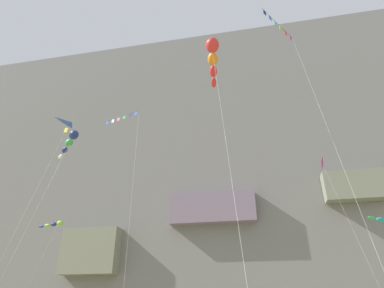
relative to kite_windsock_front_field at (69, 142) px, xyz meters
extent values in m
cube|color=slate|center=(8.45, 49.41, 16.87)|extent=(180.00, 23.91, 66.39)
cube|color=gray|center=(-15.59, 36.49, -3.93)|extent=(11.30, 4.20, 8.53)
cube|color=slate|center=(8.45, 37.04, 3.41)|extent=(16.47, 3.90, 5.90)
cube|color=gray|center=(34.53, 36.03, 6.00)|extent=(10.60, 2.61, 5.44)
ellipsoid|color=navy|center=(0.97, -0.97, 0.15)|extent=(1.49, 1.50, 0.92)
ellipsoid|color=green|center=(-0.09, 0.10, 0.01)|extent=(1.38, 1.38, 0.77)
ellipsoid|color=navy|center=(-1.14, 1.16, -0.14)|extent=(1.26, 1.27, 0.63)
ellipsoid|color=white|center=(-2.20, 2.23, -0.28)|extent=(1.15, 1.16, 0.48)
cylinder|color=silver|center=(-0.10, -2.73, -8.15)|extent=(1.51, 4.17, 16.11)
pyramid|color=blue|center=(-0.42, 0.42, 1.85)|extent=(1.53, 1.99, 0.28)
cube|color=yellow|center=(-0.99, 0.54, 1.69)|extent=(0.50, 0.16, 0.54)
cylinder|color=silver|center=(-2.12, -1.13, -7.26)|extent=(2.29, 3.37, 17.90)
ellipsoid|color=red|center=(14.33, -6.12, 3.45)|extent=(1.11, 1.34, 0.99)
ellipsoid|color=orange|center=(14.16, -4.65, 3.47)|extent=(0.93, 1.31, 0.81)
ellipsoid|color=red|center=(14.00, -3.17, 3.48)|extent=(0.75, 1.29, 0.64)
ellipsoid|color=red|center=(13.83, -1.70, 3.50)|extent=(0.58, 1.27, 0.46)
cylinder|color=silver|center=(15.16, -8.58, -6.50)|extent=(1.78, 5.81, 19.42)
cylinder|color=black|center=(20.09, -0.35, 10.65)|extent=(3.09, 4.39, 0.02)
cube|color=#CC3399|center=(21.37, 1.48, 10.39)|extent=(0.28, 0.37, 0.47)
cube|color=red|center=(20.86, 0.75, 10.39)|extent=(0.29, 0.38, 0.47)
cube|color=#8CCC33|center=(20.35, 0.02, 10.39)|extent=(0.30, 0.39, 0.47)
cube|color=#38B2D1|center=(19.83, -0.71, 10.39)|extent=(0.28, 0.37, 0.47)
cube|color=blue|center=(19.32, -1.44, 10.39)|extent=(0.29, 0.38, 0.47)
cube|color=navy|center=(18.81, -2.17, 10.39)|extent=(0.29, 0.38, 0.47)
cylinder|color=silver|center=(22.06, -2.18, -2.78)|extent=(0.88, 8.06, 26.85)
ellipsoid|color=teal|center=(30.02, 15.28, -4.95)|extent=(1.30, 1.18, 0.54)
ellipsoid|color=green|center=(28.84, 14.35, -4.92)|extent=(1.20, 1.06, 0.39)
ellipsoid|color=#8CCC33|center=(-12.80, 20.23, -2.24)|extent=(1.21, 0.96, 0.80)
ellipsoid|color=navy|center=(-14.04, 20.49, -2.31)|extent=(1.17, 0.82, 0.66)
ellipsoid|color=#8CCC33|center=(-15.27, 20.75, -2.37)|extent=(1.14, 0.69, 0.53)
ellipsoid|color=navy|center=(-16.50, 21.01, -2.43)|extent=(1.10, 0.55, 0.39)
cylinder|color=silver|center=(-14.12, 18.57, -9.33)|extent=(1.91, 3.49, 13.76)
cube|color=#CC3399|center=(24.90, 14.33, 1.97)|extent=(0.62, 1.79, 1.84)
cylinder|color=black|center=(24.90, 14.33, 1.97)|extent=(0.39, 0.07, 1.50)
cube|color=#8CCC33|center=(24.90, 14.33, 1.28)|extent=(0.09, 0.21, 0.11)
cube|color=white|center=(24.93, 14.33, 0.89)|extent=(0.06, 0.22, 0.11)
cube|color=pink|center=(24.92, 14.33, 0.51)|extent=(0.09, 0.22, 0.11)
cylinder|color=silver|center=(26.07, 11.73, -7.23)|extent=(2.35, 5.20, 17.95)
cylinder|color=black|center=(5.28, -0.80, 1.65)|extent=(3.76, 1.20, 0.02)
cube|color=blue|center=(6.85, -1.30, 1.47)|extent=(0.29, 0.12, 0.32)
cube|color=navy|center=(6.22, -1.10, 1.47)|extent=(0.29, 0.12, 0.32)
cube|color=green|center=(5.60, -0.90, 1.47)|extent=(0.29, 0.12, 0.32)
cube|color=pink|center=(4.97, -0.70, 1.47)|extent=(0.28, 0.11, 0.32)
cube|color=white|center=(4.35, -0.51, 1.47)|extent=(0.29, 0.12, 0.32)
cube|color=blue|center=(3.72, -0.31, 1.47)|extent=(0.28, 0.11, 0.32)
cylinder|color=silver|center=(7.51, -2.19, -7.27)|extent=(0.71, 1.60, 17.86)
camera|label=1|loc=(16.23, -23.55, -13.65)|focal=29.86mm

